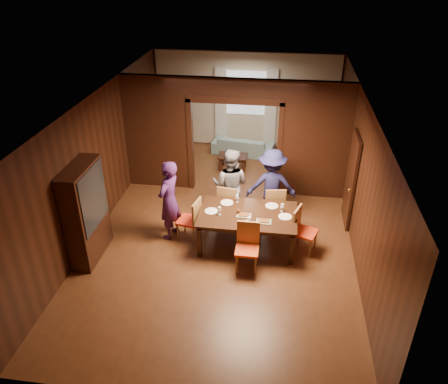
# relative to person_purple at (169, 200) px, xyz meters

# --- Properties ---
(floor) EXTENTS (9.00, 9.00, 0.00)m
(floor) POSITION_rel_person_purple_xyz_m (1.10, 0.62, -0.89)
(floor) COLOR #542C17
(floor) RESTS_ON ground
(ceiling) EXTENTS (5.50, 9.00, 0.02)m
(ceiling) POSITION_rel_person_purple_xyz_m (1.10, 0.62, 2.01)
(ceiling) COLOR silver
(ceiling) RESTS_ON room_walls
(room_walls) EXTENTS (5.52, 9.01, 2.90)m
(room_walls) POSITION_rel_person_purple_xyz_m (1.10, 2.51, 0.62)
(room_walls) COLOR black
(room_walls) RESTS_ON floor
(person_purple) EXTENTS (0.59, 0.74, 1.77)m
(person_purple) POSITION_rel_person_purple_xyz_m (0.00, 0.00, 0.00)
(person_purple) COLOR #451E5A
(person_purple) RESTS_ON floor
(person_grey) EXTENTS (0.92, 0.76, 1.74)m
(person_grey) POSITION_rel_person_purple_xyz_m (1.17, 0.86, -0.02)
(person_grey) COLOR slate
(person_grey) RESTS_ON floor
(person_navy) EXTENTS (1.17, 0.75, 1.72)m
(person_navy) POSITION_rel_person_purple_xyz_m (2.09, 1.00, -0.02)
(person_navy) COLOR #1C1C46
(person_navy) RESTS_ON floor
(sofa) EXTENTS (1.92, 0.99, 0.53)m
(sofa) POSITION_rel_person_purple_xyz_m (1.12, 4.47, -0.62)
(sofa) COLOR #7FA4A6
(sofa) RESTS_ON floor
(serving_bowl) EXTENTS (0.37, 0.37, 0.09)m
(serving_bowl) POSITION_rel_person_purple_xyz_m (1.77, 0.08, -0.08)
(serving_bowl) COLOR black
(serving_bowl) RESTS_ON dining_table
(dining_table) EXTENTS (1.99, 1.24, 0.76)m
(dining_table) POSITION_rel_person_purple_xyz_m (1.66, -0.08, -0.51)
(dining_table) COLOR black
(dining_table) RESTS_ON floor
(coffee_table) EXTENTS (0.80, 0.50, 0.40)m
(coffee_table) POSITION_rel_person_purple_xyz_m (0.92, 3.44, -0.69)
(coffee_table) COLOR black
(coffee_table) RESTS_ON floor
(chair_left) EXTENTS (0.52, 0.52, 0.97)m
(chair_left) POSITION_rel_person_purple_xyz_m (0.41, -0.05, -0.40)
(chair_left) COLOR red
(chair_left) RESTS_ON floor
(chair_right) EXTENTS (0.56, 0.56, 0.97)m
(chair_right) POSITION_rel_person_purple_xyz_m (2.85, -0.15, -0.40)
(chair_right) COLOR red
(chair_right) RESTS_ON floor
(chair_far_l) EXTENTS (0.50, 0.50, 0.97)m
(chair_far_l) POSITION_rel_person_purple_xyz_m (1.17, 0.75, -0.40)
(chair_far_l) COLOR orange
(chair_far_l) RESTS_ON floor
(chair_far_r) EXTENTS (0.50, 0.50, 0.97)m
(chair_far_r) POSITION_rel_person_purple_xyz_m (2.17, 0.80, -0.40)
(chair_far_r) COLOR red
(chair_far_r) RESTS_ON floor
(chair_near) EXTENTS (0.44, 0.44, 0.97)m
(chair_near) POSITION_rel_person_purple_xyz_m (1.73, -0.90, -0.40)
(chair_near) COLOR #EA4516
(chair_near) RESTS_ON floor
(hutch) EXTENTS (0.40, 1.20, 2.00)m
(hutch) POSITION_rel_person_purple_xyz_m (-1.43, -0.88, 0.11)
(hutch) COLOR black
(hutch) RESTS_ON floor
(door_right) EXTENTS (0.06, 0.90, 2.10)m
(door_right) POSITION_rel_person_purple_xyz_m (3.80, 1.12, 0.16)
(door_right) COLOR black
(door_right) RESTS_ON floor
(window_far) EXTENTS (1.20, 0.03, 1.30)m
(window_far) POSITION_rel_person_purple_xyz_m (1.10, 5.06, 0.81)
(window_far) COLOR silver
(window_far) RESTS_ON back_wall
(curtain_left) EXTENTS (0.35, 0.06, 2.40)m
(curtain_left) POSITION_rel_person_purple_xyz_m (0.35, 5.02, 0.36)
(curtain_left) COLOR white
(curtain_left) RESTS_ON back_wall
(curtain_right) EXTENTS (0.35, 0.06, 2.40)m
(curtain_right) POSITION_rel_person_purple_xyz_m (1.85, 5.02, 0.36)
(curtain_right) COLOR white
(curtain_right) RESTS_ON back_wall
(plate_left) EXTENTS (0.27, 0.27, 0.01)m
(plate_left) POSITION_rel_person_purple_xyz_m (0.91, -0.10, -0.12)
(plate_left) COLOR white
(plate_left) RESTS_ON dining_table
(plate_far_l) EXTENTS (0.27, 0.27, 0.01)m
(plate_far_l) POSITION_rel_person_purple_xyz_m (1.18, 0.28, -0.12)
(plate_far_l) COLOR silver
(plate_far_l) RESTS_ON dining_table
(plate_far_r) EXTENTS (0.27, 0.27, 0.01)m
(plate_far_r) POSITION_rel_person_purple_xyz_m (2.13, 0.28, -0.12)
(plate_far_r) COLOR silver
(plate_far_r) RESTS_ON dining_table
(plate_right) EXTENTS (0.27, 0.27, 0.01)m
(plate_right) POSITION_rel_person_purple_xyz_m (2.42, -0.11, -0.12)
(plate_right) COLOR white
(plate_right) RESTS_ON dining_table
(plate_near) EXTENTS (0.27, 0.27, 0.01)m
(plate_near) POSITION_rel_person_purple_xyz_m (1.67, -0.49, -0.12)
(plate_near) COLOR silver
(plate_near) RESTS_ON dining_table
(platter_a) EXTENTS (0.30, 0.20, 0.04)m
(platter_a) POSITION_rel_person_purple_xyz_m (1.59, -0.18, -0.11)
(platter_a) COLOR gray
(platter_a) RESTS_ON dining_table
(platter_b) EXTENTS (0.30, 0.20, 0.04)m
(platter_b) POSITION_rel_person_purple_xyz_m (2.00, -0.35, -0.11)
(platter_b) COLOR gray
(platter_b) RESTS_ON dining_table
(wineglass_left) EXTENTS (0.08, 0.08, 0.18)m
(wineglass_left) POSITION_rel_person_purple_xyz_m (1.09, -0.21, -0.04)
(wineglass_left) COLOR white
(wineglass_left) RESTS_ON dining_table
(wineglass_far) EXTENTS (0.08, 0.08, 0.18)m
(wineglass_far) POSITION_rel_person_purple_xyz_m (1.40, 0.34, -0.04)
(wineglass_far) COLOR white
(wineglass_far) RESTS_ON dining_table
(wineglass_right) EXTENTS (0.08, 0.08, 0.18)m
(wineglass_right) POSITION_rel_person_purple_xyz_m (2.35, 0.09, -0.04)
(wineglass_right) COLOR silver
(wineglass_right) RESTS_ON dining_table
(tumbler) EXTENTS (0.07, 0.07, 0.14)m
(tumbler) POSITION_rel_person_purple_xyz_m (1.72, -0.44, -0.06)
(tumbler) COLOR white
(tumbler) RESTS_ON dining_table
(condiment_jar) EXTENTS (0.08, 0.08, 0.11)m
(condiment_jar) POSITION_rel_person_purple_xyz_m (1.47, -0.12, -0.07)
(condiment_jar) COLOR #532E13
(condiment_jar) RESTS_ON dining_table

